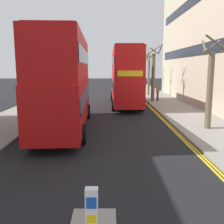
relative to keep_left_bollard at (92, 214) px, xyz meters
name	(u,v)px	position (x,y,z in m)	size (l,w,h in m)	color
sidewalk_right	(203,125)	(6.50, 11.22, -0.54)	(4.00, 80.00, 0.14)	gray
sidewalk_left	(3,125)	(-6.50, 11.22, -0.54)	(4.00, 80.00, 0.14)	gray
kerb_line_outer	(179,134)	(4.40, 9.22, -0.60)	(0.10, 56.00, 0.01)	yellow
kerb_line_inner	(177,134)	(4.24, 9.22, -0.60)	(0.10, 56.00, 0.01)	yellow
keep_left_bollard	(92,214)	(0.00, 0.00, 0.00)	(0.36, 0.28, 1.11)	silver
double_decker_bus_away	(65,80)	(-2.33, 10.58, 2.42)	(3.14, 10.90, 5.64)	#B20F0F
double_decker_bus_oncoming	(125,75)	(1.95, 20.54, 2.42)	(2.86, 10.83, 5.64)	red
pedestrian_far	(158,93)	(5.64, 22.96, 0.38)	(0.34, 0.22, 1.62)	#2D2D38
street_tree_near	(153,75)	(5.10, 22.97, 2.35)	(1.51, 1.45, 6.05)	#6B6047
street_tree_mid	(210,86)	(6.33, 10.05, 2.10)	(1.56, 1.55, 5.62)	#6B6047
street_tree_far	(149,74)	(5.53, 28.99, 2.36)	(1.54, 1.49, 5.53)	#6B6047
street_tree_distant	(145,73)	(5.70, 34.09, 2.29)	(1.43, 1.41, 5.75)	#6B6047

